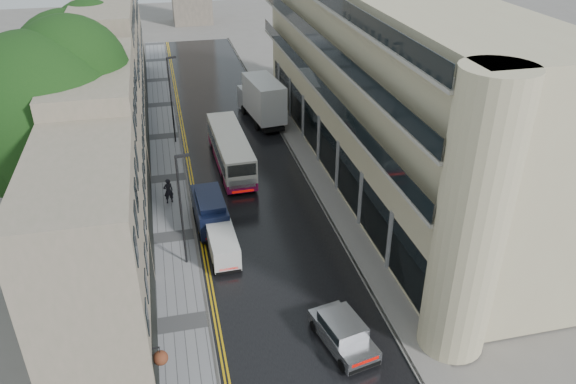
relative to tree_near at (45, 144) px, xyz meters
name	(u,v)px	position (x,y,z in m)	size (l,w,h in m)	color
road	(244,171)	(12.50, 7.50, -6.94)	(9.00, 85.00, 0.02)	black
left_sidewalk	(169,179)	(6.65, 7.50, -6.89)	(2.70, 85.00, 0.12)	gray
right_sidewalk	(309,164)	(17.90, 7.50, -6.89)	(1.80, 85.00, 0.12)	slate
old_shop_row	(110,98)	(3.05, 10.00, -0.95)	(4.50, 56.00, 12.00)	gray
modern_block	(379,83)	(22.80, 6.00, 0.05)	(8.00, 40.00, 14.00)	#C1B78F
tree_near	(45,144)	(0.00, 0.00, 0.00)	(10.56, 10.56, 13.89)	black
tree_far	(75,85)	(0.30, 13.00, -0.72)	(9.24, 9.24, 12.46)	black
cream_bus	(223,168)	(10.70, 5.77, -5.54)	(2.30, 10.12, 2.76)	silver
white_lorry	(256,108)	(15.02, 15.53, -4.77)	(2.46, 8.20, 4.30)	silver
silver_hatchback	(343,358)	(13.76, -13.98, -6.15)	(1.82, 4.16, 1.56)	#A1A2A6
white_van	(214,260)	(8.76, -5.05, -6.08)	(1.60, 3.72, 1.68)	silver
navy_van	(200,225)	(8.30, -1.54, -5.72)	(1.89, 4.73, 2.41)	black
pedestrian	(168,191)	(6.54, 3.66, -5.88)	(0.69, 0.45, 1.88)	black
lamp_post_near	(181,212)	(7.21, -3.81, -3.29)	(0.79, 0.18, 7.07)	black
lamp_post_far	(171,101)	(7.55, 14.30, -3.09)	(0.84, 0.19, 7.47)	black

